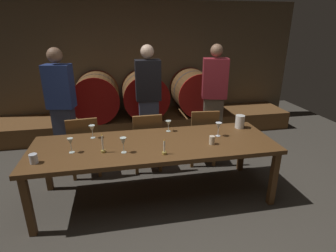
# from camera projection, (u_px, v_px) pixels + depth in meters

# --- Properties ---
(ground_plane) EXTENTS (8.38, 8.38, 0.00)m
(ground_plane) POSITION_uv_depth(u_px,v_px,m) (173.00, 210.00, 3.11)
(ground_plane) COLOR #3F3A33
(back_wall) EXTENTS (6.44, 0.24, 2.49)m
(back_wall) POSITION_uv_depth(u_px,v_px,m) (142.00, 66.00, 5.54)
(back_wall) COLOR brown
(back_wall) RESTS_ON ground
(barrel_shelf) EXTENTS (5.80, 0.90, 0.35)m
(barrel_shelf) POSITION_uv_depth(u_px,v_px,m) (147.00, 123.00, 5.41)
(barrel_shelf) COLOR brown
(barrel_shelf) RESTS_ON ground
(wine_barrel_left) EXTENTS (0.85, 0.88, 0.85)m
(wine_barrel_left) POSITION_uv_depth(u_px,v_px,m) (96.00, 96.00, 5.03)
(wine_barrel_left) COLOR brown
(wine_barrel_left) RESTS_ON barrel_shelf
(wine_barrel_center) EXTENTS (0.85, 0.88, 0.85)m
(wine_barrel_center) POSITION_uv_depth(u_px,v_px,m) (145.00, 94.00, 5.20)
(wine_barrel_center) COLOR brown
(wine_barrel_center) RESTS_ON barrel_shelf
(wine_barrel_right) EXTENTS (0.85, 0.88, 0.85)m
(wine_barrel_right) POSITION_uv_depth(u_px,v_px,m) (194.00, 92.00, 5.38)
(wine_barrel_right) COLOR #513319
(wine_barrel_right) RESTS_ON barrel_shelf
(dining_table) EXTENTS (2.82, 0.95, 0.73)m
(dining_table) POSITION_uv_depth(u_px,v_px,m) (155.00, 148.00, 3.14)
(dining_table) COLOR brown
(dining_table) RESTS_ON ground
(chair_left) EXTENTS (0.44, 0.44, 0.88)m
(chair_left) POSITION_uv_depth(u_px,v_px,m) (84.00, 144.00, 3.69)
(chair_left) COLOR brown
(chair_left) RESTS_ON ground
(chair_center) EXTENTS (0.41, 0.41, 0.88)m
(chair_center) POSITION_uv_depth(u_px,v_px,m) (147.00, 139.00, 3.83)
(chair_center) COLOR brown
(chair_center) RESTS_ON ground
(chair_right) EXTENTS (0.43, 0.43, 0.88)m
(chair_right) POSITION_uv_depth(u_px,v_px,m) (203.00, 134.00, 4.00)
(chair_right) COLOR brown
(chair_right) RESTS_ON ground
(guest_left) EXTENTS (0.42, 0.31, 1.74)m
(guest_left) POSITION_uv_depth(u_px,v_px,m) (62.00, 106.00, 3.98)
(guest_left) COLOR #33384C
(guest_left) RESTS_ON ground
(guest_center) EXTENTS (0.38, 0.25, 1.76)m
(guest_center) POSITION_uv_depth(u_px,v_px,m) (148.00, 101.00, 4.20)
(guest_center) COLOR #33384C
(guest_center) RESTS_ON ground
(guest_right) EXTENTS (0.43, 0.33, 1.76)m
(guest_right) POSITION_uv_depth(u_px,v_px,m) (214.00, 100.00, 4.28)
(guest_right) COLOR brown
(guest_right) RESTS_ON ground
(candle_left) EXTENTS (0.05, 0.05, 0.22)m
(candle_left) POSITION_uv_depth(u_px,v_px,m) (103.00, 147.00, 2.87)
(candle_left) COLOR olive
(candle_left) RESTS_ON dining_table
(candle_right) EXTENTS (0.05, 0.05, 0.18)m
(candle_right) POSITION_uv_depth(u_px,v_px,m) (164.00, 150.00, 2.83)
(candle_right) COLOR olive
(candle_right) RESTS_ON dining_table
(pitcher) EXTENTS (0.12, 0.12, 0.17)m
(pitcher) POSITION_uv_depth(u_px,v_px,m) (240.00, 122.00, 3.56)
(pitcher) COLOR white
(pitcher) RESTS_ON dining_table
(wine_glass_far_left) EXTENTS (0.06, 0.06, 0.17)m
(wine_glass_far_left) POSITION_uv_depth(u_px,v_px,m) (70.00, 142.00, 2.84)
(wine_glass_far_left) COLOR silver
(wine_glass_far_left) RESTS_ON dining_table
(wine_glass_left) EXTENTS (0.07, 0.07, 0.16)m
(wine_glass_left) POSITION_uv_depth(u_px,v_px,m) (92.00, 129.00, 3.22)
(wine_glass_left) COLOR silver
(wine_glass_left) RESTS_ON dining_table
(wine_glass_center) EXTENTS (0.07, 0.07, 0.17)m
(wine_glass_center) POSITION_uv_depth(u_px,v_px,m) (123.00, 142.00, 2.84)
(wine_glass_center) COLOR silver
(wine_glass_center) RESTS_ON dining_table
(wine_glass_right) EXTENTS (0.07, 0.07, 0.14)m
(wine_glass_right) POSITION_uv_depth(u_px,v_px,m) (168.00, 124.00, 3.44)
(wine_glass_right) COLOR silver
(wine_glass_right) RESTS_ON dining_table
(wine_glass_far_right) EXTENTS (0.08, 0.08, 0.18)m
(wine_glass_far_right) POSITION_uv_depth(u_px,v_px,m) (219.00, 126.00, 3.28)
(wine_glass_far_right) COLOR white
(wine_glass_far_right) RESTS_ON dining_table
(cup_left) EXTENTS (0.08, 0.08, 0.10)m
(cup_left) POSITION_uv_depth(u_px,v_px,m) (34.00, 159.00, 2.65)
(cup_left) COLOR silver
(cup_left) RESTS_ON dining_table
(cup_right) EXTENTS (0.06, 0.06, 0.10)m
(cup_right) POSITION_uv_depth(u_px,v_px,m) (212.00, 140.00, 3.07)
(cup_right) COLOR beige
(cup_right) RESTS_ON dining_table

